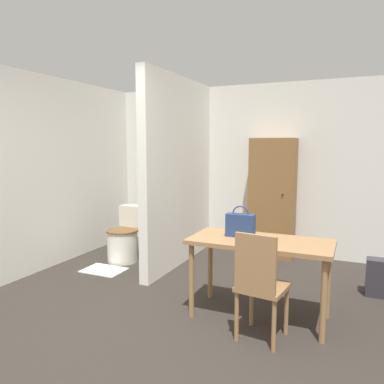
# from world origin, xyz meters

# --- Properties ---
(ground_plane) EXTENTS (16.00, 16.00, 0.00)m
(ground_plane) POSITION_xyz_m (0.00, 0.00, 0.00)
(ground_plane) COLOR #2D2823
(wall_back) EXTENTS (5.19, 0.12, 2.50)m
(wall_back) POSITION_xyz_m (0.00, 3.31, 1.25)
(wall_back) COLOR silver
(wall_back) RESTS_ON ground_plane
(wall_left) EXTENTS (0.12, 4.25, 2.50)m
(wall_left) POSITION_xyz_m (-2.16, 1.62, 1.25)
(wall_left) COLOR silver
(wall_left) RESTS_ON ground_plane
(partition_wall) EXTENTS (0.12, 1.92, 2.50)m
(partition_wall) POSITION_xyz_m (-0.62, 2.29, 1.25)
(partition_wall) COLOR silver
(partition_wall) RESTS_ON ground_plane
(dining_table) EXTENTS (1.29, 0.61, 0.75)m
(dining_table) POSITION_xyz_m (0.80, 1.07, 0.66)
(dining_table) COLOR #997047
(dining_table) RESTS_ON ground_plane
(wooden_chair) EXTENTS (0.42, 0.42, 0.92)m
(wooden_chair) POSITION_xyz_m (0.90, 0.64, 0.50)
(wooden_chair) COLOR #997047
(wooden_chair) RESTS_ON ground_plane
(toilet) EXTENTS (0.44, 0.59, 0.75)m
(toilet) POSITION_xyz_m (-1.36, 2.04, 0.30)
(toilet) COLOR silver
(toilet) RESTS_ON ground_plane
(handbag) EXTENTS (0.27, 0.10, 0.30)m
(handbag) POSITION_xyz_m (0.59, 1.11, 0.86)
(handbag) COLOR navy
(handbag) RESTS_ON dining_table
(wooden_cabinet) EXTENTS (0.63, 0.35, 1.71)m
(wooden_cabinet) POSITION_xyz_m (0.48, 3.07, 0.85)
(wooden_cabinet) COLOR brown
(wooden_cabinet) RESTS_ON ground_plane
(bath_mat) EXTENTS (0.53, 0.38, 0.01)m
(bath_mat) POSITION_xyz_m (-1.36, 1.55, 0.01)
(bath_mat) COLOR silver
(bath_mat) RESTS_ON ground_plane
(space_heater) EXTENTS (0.32, 0.18, 0.40)m
(space_heater) POSITION_xyz_m (1.88, 2.09, 0.20)
(space_heater) COLOR #2D2D33
(space_heater) RESTS_ON ground_plane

